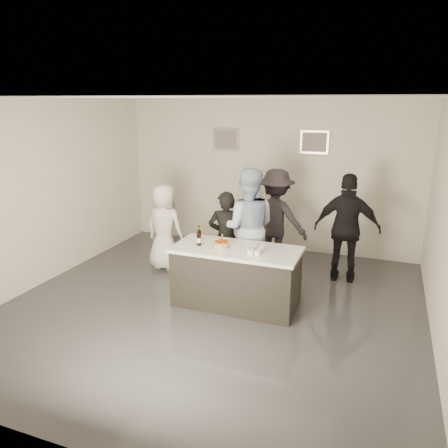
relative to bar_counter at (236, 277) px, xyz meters
The scene contains 18 objects.
floor 0.58m from the bar_counter, 148.23° to the right, with size 6.00×6.00×0.00m, color #3D3D42.
ceiling 2.58m from the bar_counter, 148.23° to the right, with size 6.00×6.00×0.00m, color white.
wall_back 3.01m from the bar_counter, 96.27° to the left, with size 6.00×0.04×3.00m, color silver.
wall_front 3.37m from the bar_counter, 95.53° to the right, with size 6.00×0.04×3.00m, color silver.
wall_left 3.48m from the bar_counter, behind, with size 0.04×6.00×3.00m, color silver.
picture_left 3.50m from the bar_counter, 113.51° to the left, with size 0.54×0.04×0.44m, color #B2B2B7.
picture_right 3.34m from the bar_counter, 77.99° to the left, with size 0.54×0.04×0.44m, color #B2B2B7.
bar_counter is the anchor object (origin of this frame).
cake 0.53m from the bar_counter, 165.38° to the right, with size 0.23×0.23×0.08m, color orange.
beer_bottle_a 0.86m from the bar_counter, behind, with size 0.07×0.07×0.26m, color black.
beer_bottle_b 0.81m from the bar_counter, behind, with size 0.07×0.07×0.26m, color black.
tumbler_cluster 0.59m from the bar_counter, ahead, with size 0.19×0.40×0.08m, color orange.
candles 0.58m from the bar_counter, 128.33° to the right, with size 0.24×0.08×0.01m, color pink.
person_main_black 0.90m from the bar_counter, 121.13° to the left, with size 0.57×0.38×1.57m, color black.
person_main_blue 1.01m from the bar_counter, 96.92° to the left, with size 0.95×0.74×1.95m, color #AEC3E4.
person_guest_left 1.98m from the bar_counter, 150.56° to the left, with size 0.76×0.49×1.55m, color white.
person_guest_right 2.14m from the bar_counter, 47.55° to the left, with size 1.08×0.45×1.84m, color black.
person_guest_back 1.83m from the bar_counter, 85.67° to the left, with size 1.17×0.67×1.81m, color #29252C.
Camera 1 is at (2.27, -5.48, 2.97)m, focal length 35.00 mm.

